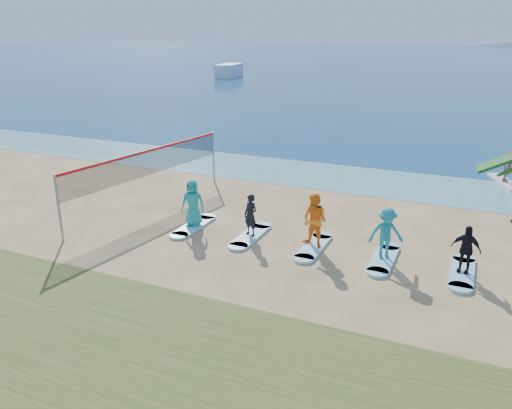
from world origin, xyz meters
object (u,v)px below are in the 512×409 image
at_px(student_0, 193,203).
at_px(student_3, 386,233).
at_px(surfboard_0, 194,226).
at_px(student_4, 466,249).
at_px(surfboard_3, 384,259).
at_px(boat_offshore_a, 229,77).
at_px(paddleboarder, 508,166).
at_px(student_2, 315,220).
at_px(surfboard_1, 251,236).
at_px(student_1, 251,215).
at_px(paddleboard, 505,182).
at_px(volleyball_net, 148,163).
at_px(surfboard_2, 314,247).
at_px(surfboard_4, 462,273).

height_order(student_0, student_3, student_0).
xyz_separation_m(surfboard_0, student_4, (9.62, 0.00, 0.80)).
bearing_deg(surfboard_3, student_0, 180.00).
bearing_deg(boat_offshore_a, paddleboarder, -59.08).
bearing_deg(student_2, surfboard_3, 17.95).
bearing_deg(paddleboarder, surfboard_0, 143.32).
xyz_separation_m(surfboard_1, student_4, (7.22, 0.00, 0.80)).
xyz_separation_m(student_1, student_4, (7.22, 0.00, -0.01)).
bearing_deg(surfboard_3, paddleboarder, 71.41).
height_order(paddleboard, surfboard_1, paddleboard).
bearing_deg(volleyball_net, student_2, -9.90).
relative_size(student_2, student_3, 1.08).
bearing_deg(student_3, student_2, 155.29).
distance_m(volleyball_net, surfboard_0, 3.72).
height_order(volleyball_net, student_2, volleyball_net).
bearing_deg(student_1, surfboard_2, 19.58).
height_order(paddleboarder, student_0, student_0).
relative_size(volleyball_net, surfboard_4, 4.09).
relative_size(paddleboard, student_4, 1.98).
bearing_deg(student_4, paddleboarder, 95.02).
xyz_separation_m(surfboard_2, surfboard_3, (2.41, 0.00, 0.00)).
height_order(volleyball_net, student_3, volleyball_net).
bearing_deg(surfboard_4, student_0, 180.00).
bearing_deg(surfboard_0, paddleboarder, 45.89).
bearing_deg(surfboard_1, paddleboard, 52.82).
relative_size(student_2, surfboard_3, 0.85).
xyz_separation_m(volleyball_net, paddleboard, (13.97, 10.05, -1.84)).
height_order(paddleboard, student_1, student_1).
relative_size(student_0, surfboard_2, 0.82).
relative_size(paddleboard, surfboard_0, 1.36).
relative_size(paddleboard, surfboard_1, 1.36).
bearing_deg(boat_offshore_a, surfboard_0, -72.61).
xyz_separation_m(student_3, student_4, (2.41, 0.00, -0.11)).
height_order(surfboard_1, student_1, student_1).
distance_m(student_0, surfboard_4, 9.67).
distance_m(paddleboard, boat_offshore_a, 63.74).
distance_m(surfboard_2, student_4, 4.88).
distance_m(boat_offshore_a, student_3, 70.85).
distance_m(surfboard_1, surfboard_3, 4.81).
distance_m(paddleboarder, student_0, 15.88).
height_order(paddleboarder, student_2, student_2).
bearing_deg(student_4, student_3, -167.84).
xyz_separation_m(surfboard_3, student_4, (2.41, 0.00, 0.80)).
height_order(paddleboard, surfboard_3, paddleboard).
distance_m(surfboard_0, student_3, 7.27).
bearing_deg(student_2, paddleboard, 79.26).
bearing_deg(paddleboarder, surfboard_1, 150.26).
bearing_deg(student_1, student_2, 19.58).
relative_size(student_0, surfboard_4, 0.82).
relative_size(boat_offshore_a, student_3, 4.02).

